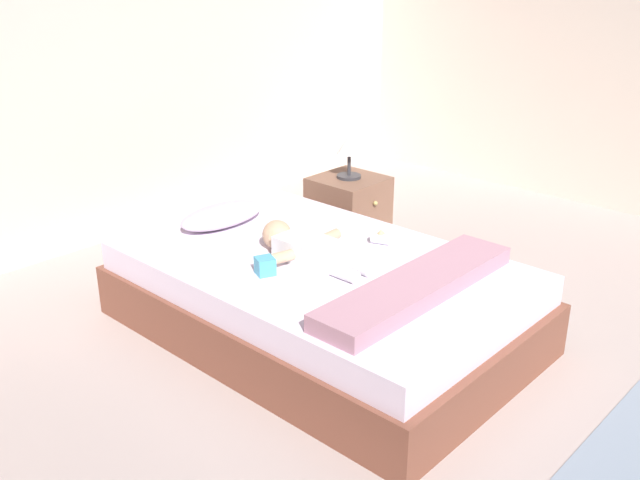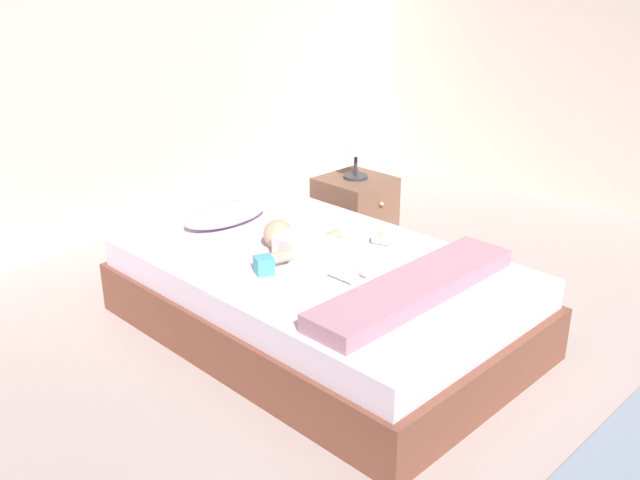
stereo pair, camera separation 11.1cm
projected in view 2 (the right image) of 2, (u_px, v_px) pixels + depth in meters
The scene contains 11 objects.
ground_plane at pixel (484, 412), 3.07m from camera, with size 8.00×8.00×0.00m, color #B7A6A0.
wall_behind_bed at pixel (99, 46), 4.53m from camera, with size 8.00×0.12×2.60m, color beige.
bed at pixel (320, 297), 3.64m from camera, with size 1.32×2.09×0.42m.
pillow at pixel (225, 214), 4.01m from camera, with size 0.54×0.28×0.10m.
baby at pixel (305, 248), 3.54m from camera, with size 0.53×0.66×0.15m.
toothbrush at pixel (316, 238), 3.79m from camera, with size 0.02×0.13×0.02m.
nightstand at pixel (355, 210), 4.82m from camera, with size 0.44×0.47×0.45m.
lamp at pixel (356, 149), 4.66m from camera, with size 0.16×0.16×0.29m.
blanket at pixel (415, 287), 3.16m from camera, with size 1.19×0.27×0.08m.
toy_block at pixel (264, 265), 3.38m from camera, with size 0.11×0.11×0.09m.
baby_bottle at pixel (382, 239), 3.72m from camera, with size 0.09×0.11×0.08m.
Camera 2 is at (-2.32, -1.29, 1.85)m, focal length 39.69 mm.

